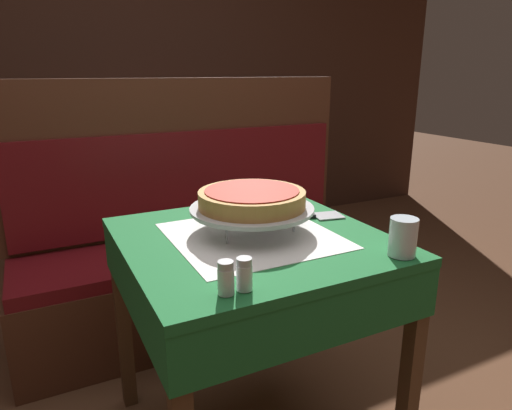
# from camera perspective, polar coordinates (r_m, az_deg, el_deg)

# --- Properties ---
(dining_table_front) EXTENTS (0.81, 0.81, 0.78)m
(dining_table_front) POSITION_cam_1_polar(r_m,az_deg,el_deg) (1.52, -0.46, -7.77)
(dining_table_front) COLOR #1E6B33
(dining_table_front) RESTS_ON ground_plane
(dining_table_rear) EXTENTS (0.78, 0.78, 0.79)m
(dining_table_rear) POSITION_cam_1_polar(r_m,az_deg,el_deg) (3.19, -11.65, 5.22)
(dining_table_rear) COLOR red
(dining_table_rear) RESTS_ON ground_plane
(booth_bench) EXTENTS (1.78, 0.50, 1.26)m
(booth_bench) POSITION_cam_1_polar(r_m,az_deg,el_deg) (2.39, -7.21, -6.73)
(booth_bench) COLOR #4C2819
(booth_bench) RESTS_ON ground_plane
(back_wall_panel) EXTENTS (6.00, 0.04, 2.40)m
(back_wall_panel) POSITION_cam_1_polar(r_m,az_deg,el_deg) (3.59, -17.44, 14.30)
(back_wall_panel) COLOR #3D2319
(back_wall_panel) RESTS_ON ground_plane
(pizza_pan_stand) EXTENTS (0.41, 0.41, 0.08)m
(pizza_pan_stand) POSITION_cam_1_polar(r_m,az_deg,el_deg) (1.49, -0.52, -0.58)
(pizza_pan_stand) COLOR #ADADB2
(pizza_pan_stand) RESTS_ON dining_table_front
(deep_dish_pizza) EXTENTS (0.35, 0.35, 0.06)m
(deep_dish_pizza) POSITION_cam_1_polar(r_m,az_deg,el_deg) (1.48, -0.52, 0.85)
(deep_dish_pizza) COLOR #C68E47
(deep_dish_pizza) RESTS_ON pizza_pan_stand
(pizza_server) EXTENTS (0.26, 0.10, 0.01)m
(pizza_server) POSITION_cam_1_polar(r_m,az_deg,el_deg) (1.66, 6.94, -1.43)
(pizza_server) COLOR #BCBCC1
(pizza_server) RESTS_ON dining_table_front
(water_glass_near) EXTENTS (0.08, 0.08, 0.11)m
(water_glass_near) POSITION_cam_1_polar(r_m,az_deg,el_deg) (1.37, 17.90, -3.82)
(water_glass_near) COLOR silver
(water_glass_near) RESTS_ON dining_table_front
(salt_shaker) EXTENTS (0.04, 0.04, 0.08)m
(salt_shaker) POSITION_cam_1_polar(r_m,az_deg,el_deg) (1.09, -3.79, -9.09)
(salt_shaker) COLOR silver
(salt_shaker) RESTS_ON dining_table_front
(pepper_shaker) EXTENTS (0.04, 0.04, 0.08)m
(pepper_shaker) POSITION_cam_1_polar(r_m,az_deg,el_deg) (1.11, -1.47, -8.65)
(pepper_shaker) COLOR silver
(pepper_shaker) RESTS_ON dining_table_front
(condiment_caddy) EXTENTS (0.12, 0.12, 0.14)m
(condiment_caddy) POSITION_cam_1_polar(r_m,az_deg,el_deg) (3.31, -10.50, 8.06)
(condiment_caddy) COLOR black
(condiment_caddy) RESTS_ON dining_table_rear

